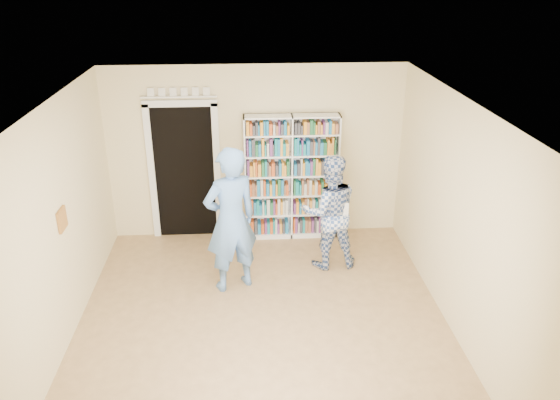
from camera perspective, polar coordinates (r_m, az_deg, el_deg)
name	(u,v)px	position (r m, az deg, el deg)	size (l,w,h in m)	color
floor	(263,325)	(6.80, -1.78, -12.92)	(5.00, 5.00, 0.00)	olive
ceiling	(260,106)	(5.62, -2.13, 9.74)	(5.00, 5.00, 0.00)	white
wall_back	(256,153)	(8.40, -2.54, 4.93)	(4.50, 4.50, 0.00)	beige
wall_left	(55,232)	(6.44, -22.41, -3.07)	(5.00, 5.00, 0.00)	beige
wall_right	(459,220)	(6.54, 18.17, -1.97)	(5.00, 5.00, 0.00)	beige
bookshelf	(291,177)	(8.40, 1.20, 2.40)	(1.44, 0.27, 1.98)	white
doorway	(184,166)	(8.49, -9.97, 3.56)	(1.10, 0.08, 2.43)	black
wall_art	(62,219)	(6.58, -21.81, -1.90)	(0.03, 0.25, 0.25)	maroon
man_blue	(231,220)	(7.06, -5.16, -2.13)	(0.72, 0.47, 1.98)	#5D8BCE
man_plaid	(329,212)	(7.65, 5.19, -1.26)	(0.81, 0.63, 1.67)	#2D4989
paper_sheet	(341,212)	(7.49, 6.44, -1.28)	(0.19, 0.01, 0.27)	white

